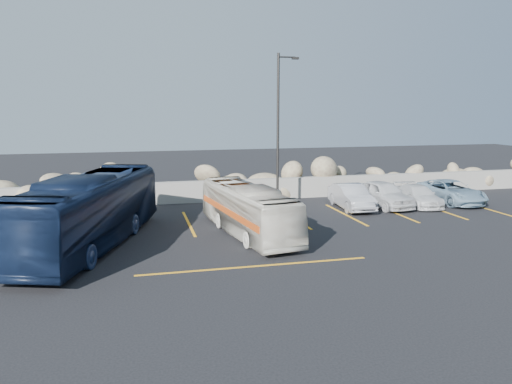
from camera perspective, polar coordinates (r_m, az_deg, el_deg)
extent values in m
plane|color=black|center=(17.13, 3.37, -8.43)|extent=(90.00, 90.00, 0.00)
cube|color=gray|center=(28.35, -3.82, 0.16)|extent=(60.00, 0.40, 1.20)
cube|color=orange|center=(23.27, -7.70, -3.56)|extent=(0.12, 5.00, 0.01)
cube|color=orange|center=(24.33, 4.34, -2.91)|extent=(0.12, 5.00, 0.01)
cube|color=orange|center=(25.29, 10.17, -2.54)|extent=(0.12, 5.00, 0.01)
cube|color=orange|center=(26.44, 15.32, -2.20)|extent=(0.12, 5.00, 0.01)
cube|color=orange|center=(27.79, 20.01, -1.87)|extent=(0.12, 5.00, 0.01)
cube|color=orange|center=(29.31, 24.24, -1.56)|extent=(0.12, 5.00, 0.01)
cube|color=orange|center=(17.06, -0.07, -8.48)|extent=(8.00, 0.12, 0.01)
cylinder|color=#282624|center=(26.12, 2.52, 6.85)|extent=(0.14, 0.14, 8.00)
cylinder|color=#282624|center=(26.33, 3.56, 15.14)|extent=(0.90, 0.08, 0.08)
cube|color=#282624|center=(26.46, 4.52, 14.99)|extent=(0.35, 0.18, 0.12)
imported|color=silver|center=(20.93, -0.94, -2.06)|extent=(2.83, 7.72, 2.10)
imported|color=#0F1A33|center=(20.05, -18.50, -2.09)|extent=(5.40, 10.25, 2.79)
imported|color=silver|center=(27.56, 14.37, -0.21)|extent=(2.02, 4.23, 1.40)
imported|color=#B8B7BD|center=(26.64, 10.84, -0.53)|extent=(1.62, 3.99, 1.29)
imported|color=silver|center=(28.42, 18.06, -0.41)|extent=(1.89, 3.88, 1.09)
imported|color=#7F9EB4|center=(29.86, 21.35, 0.04)|extent=(2.26, 4.58, 1.25)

